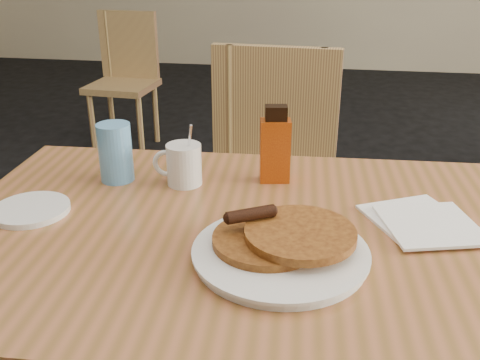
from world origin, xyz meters
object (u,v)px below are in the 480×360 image
object	(u,v)px
pancake_plate	(281,247)
coffee_mug	(183,164)
chair_main_far	(270,168)
syrup_bottle	(275,147)
chair_wall_extra	(126,69)
blue_tumbler	(115,152)
main_table	(245,246)

from	to	relation	value
pancake_plate	coffee_mug	distance (m)	0.37
chair_main_far	syrup_bottle	bearing A→B (deg)	-79.07
chair_main_far	pancake_plate	world-z (taller)	chair_main_far
chair_wall_extra	blue_tumbler	world-z (taller)	blue_tumbler
coffee_mug	chair_main_far	bearing A→B (deg)	69.82
chair_main_far	coffee_mug	size ratio (longest dim) A/B	6.48
chair_wall_extra	blue_tumbler	distance (m)	2.39
pancake_plate	chair_wall_extra	bearing A→B (deg)	116.19
pancake_plate	blue_tumbler	bearing A→B (deg)	145.82
coffee_mug	syrup_bottle	world-z (taller)	syrup_bottle
main_table	blue_tumbler	bearing A→B (deg)	151.34
main_table	blue_tumbler	distance (m)	0.38
chair_main_far	main_table	bearing A→B (deg)	-83.68
syrup_bottle	chair_main_far	bearing A→B (deg)	86.98
syrup_bottle	chair_wall_extra	bearing A→B (deg)	108.82
blue_tumbler	chair_wall_extra	bearing A→B (deg)	110.39
blue_tumbler	main_table	bearing A→B (deg)	-28.66
syrup_bottle	blue_tumbler	xyz separation A→B (m)	(-0.36, -0.05, -0.01)
chair_main_far	coffee_mug	bearing A→B (deg)	-99.56
pancake_plate	main_table	bearing A→B (deg)	129.18
chair_wall_extra	syrup_bottle	world-z (taller)	syrup_bottle
main_table	chair_wall_extra	bearing A→B (deg)	115.59
pancake_plate	syrup_bottle	distance (m)	0.33
main_table	coffee_mug	distance (m)	0.26
chair_main_far	chair_wall_extra	xyz separation A→B (m)	(-1.12, 1.65, -0.05)
main_table	pancake_plate	size ratio (longest dim) A/B	4.08
chair_wall_extra	syrup_bottle	xyz separation A→B (m)	(1.18, -2.17, 0.32)
chair_main_far	blue_tumbler	distance (m)	0.69
main_table	chair_main_far	distance (m)	0.76
chair_wall_extra	coffee_mug	world-z (taller)	coffee_mug
pancake_plate	syrup_bottle	world-z (taller)	syrup_bottle
chair_wall_extra	pancake_plate	distance (m)	2.79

